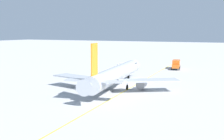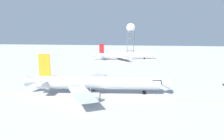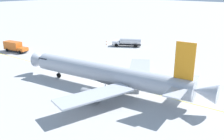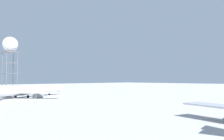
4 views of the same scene
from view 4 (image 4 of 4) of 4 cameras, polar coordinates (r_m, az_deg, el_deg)
The scene contains 2 objects.
airliner_secondary at distance 98.80m, azimuth -20.15°, elevation -4.64°, with size 42.02×31.57×11.33m.
radar_tower at distance 118.00m, azimuth -23.07°, elevation 5.26°, with size 6.79×6.79×26.17m.
Camera 4 is at (48.93, 5.32, 7.28)m, focal length 38.38 mm.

